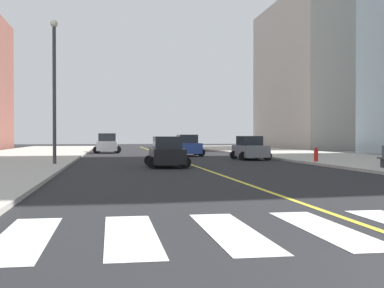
% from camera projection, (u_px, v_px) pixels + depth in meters
% --- Properties ---
extents(crosswalk_paint, '(13.50, 4.00, 0.01)m').
position_uv_depth(crosswalk_paint, '(370.00, 227.00, 9.57)').
color(crosswalk_paint, silver).
rests_on(crosswalk_paint, ground).
extents(lane_divider_paint, '(0.16, 80.00, 0.01)m').
position_uv_depth(lane_divider_paint, '(165.00, 156.00, 45.11)').
color(lane_divider_paint, yellow).
rests_on(lane_divider_paint, ground).
extents(parking_garage_concrete, '(18.00, 24.00, 20.81)m').
position_uv_depth(parking_garage_concrete, '(337.00, 76.00, 72.54)').
color(parking_garage_concrete, '#B2ADA3').
rests_on(parking_garage_concrete, ground).
extents(car_blue_nearest, '(2.65, 4.21, 1.87)m').
position_uv_depth(car_blue_nearest, '(187.00, 146.00, 44.65)').
color(car_blue_nearest, '#2D479E').
rests_on(car_blue_nearest, ground).
extents(car_gray_second, '(2.52, 3.96, 1.75)m').
position_uv_depth(car_gray_second, '(250.00, 149.00, 37.40)').
color(car_gray_second, slate).
rests_on(car_gray_second, ground).
extents(car_black_third, '(2.42, 3.85, 1.71)m').
position_uv_depth(car_black_third, '(167.00, 153.00, 28.31)').
color(car_black_third, black).
rests_on(car_black_third, ground).
extents(car_white_fourth, '(2.90, 4.58, 2.03)m').
position_uv_depth(car_white_fourth, '(107.00, 144.00, 52.33)').
color(car_white_fourth, silver).
rests_on(car_white_fourth, ground).
extents(fire_hydrant, '(0.26, 0.26, 0.89)m').
position_uv_depth(fire_hydrant, '(316.00, 155.00, 31.77)').
color(fire_hydrant, red).
rests_on(fire_hydrant, sidewalk_kerb_east).
extents(street_lamp, '(0.44, 0.44, 8.26)m').
position_uv_depth(street_lamp, '(54.00, 80.00, 29.00)').
color(street_lamp, '#38383D').
rests_on(street_lamp, sidewalk_kerb_west).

